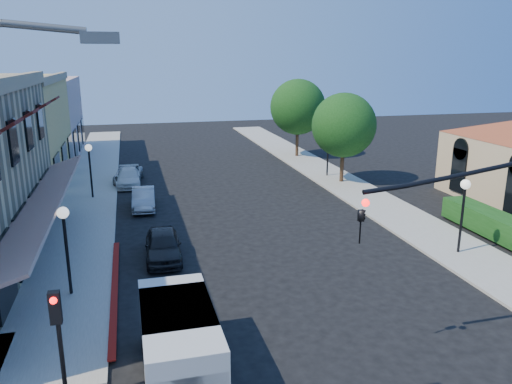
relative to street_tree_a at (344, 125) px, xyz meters
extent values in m
cube|color=gray|center=(-17.55, 5.00, -4.13)|extent=(3.50, 50.00, 0.12)
cube|color=gray|center=(-0.05, 5.00, -4.13)|extent=(3.50, 50.00, 0.12)
cube|color=maroon|center=(-15.70, -14.00, -4.19)|extent=(0.25, 10.00, 0.06)
cube|color=tan|center=(-19.45, -11.00, 3.61)|extent=(0.50, 18.20, 0.60)
cube|color=#561416|center=(-18.40, -11.00, -1.14)|extent=(1.75, 17.00, 0.67)
cube|color=#4A130E|center=(-18.75, -14.60, 2.36)|extent=(1.02, 1.50, 0.60)
cube|color=#4A130E|center=(-18.75, -11.20, 2.36)|extent=(1.02, 1.50, 0.60)
cube|color=#4A130E|center=(-18.75, -7.80, 2.36)|extent=(1.02, 1.50, 0.60)
cube|color=#4A130E|center=(-18.75, -4.40, 2.36)|extent=(1.02, 1.50, 0.60)
cube|color=black|center=(-19.25, -15.10, -2.59)|extent=(0.12, 2.60, 2.60)
cube|color=black|center=(-19.25, -11.70, -2.59)|extent=(0.12, 2.60, 2.60)
cube|color=black|center=(-19.25, -8.30, -2.59)|extent=(0.12, 2.60, 2.60)
cube|color=black|center=(-19.25, -4.90, -2.59)|extent=(0.12, 2.60, 2.60)
cube|color=#CD9F9B|center=(-24.30, 16.00, -0.69)|extent=(10.00, 12.00, 7.00)
cube|color=black|center=(5.65, -5.50, -2.39)|extent=(0.12, 1.40, 2.80)
cube|color=#134112|center=(2.90, -13.00, -4.19)|extent=(1.40, 8.00, 1.10)
cylinder|color=#392217|center=(0.00, 0.00, -3.14)|extent=(0.28, 0.28, 2.10)
sphere|color=#134112|center=(0.00, 0.00, 0.01)|extent=(4.56, 4.56, 4.56)
cylinder|color=#392217|center=(0.00, 10.00, -3.06)|extent=(0.28, 0.28, 2.27)
sphere|color=#134112|center=(0.00, 10.00, 0.36)|extent=(4.94, 4.94, 4.94)
cylinder|color=black|center=(-4.70, -20.50, 1.41)|extent=(7.80, 0.14, 0.14)
imported|color=black|center=(-8.60, -20.50, 0.51)|extent=(0.20, 0.16, 1.00)
sphere|color=#FF0C0C|center=(-8.60, -20.68, 0.81)|extent=(0.22, 0.22, 0.22)
cylinder|color=black|center=(-16.80, -20.50, -2.69)|extent=(0.12, 0.12, 3.00)
cube|color=black|center=(-16.80, -20.65, -1.29)|extent=(0.28, 0.22, 0.85)
sphere|color=#FF0C0C|center=(-16.80, -20.77, -1.04)|extent=(0.18, 0.18, 0.18)
cube|color=#595B5E|center=(-15.10, -24.00, 4.96)|extent=(0.60, 0.25, 0.18)
cylinder|color=black|center=(-17.30, -14.00, -2.59)|extent=(0.12, 0.12, 3.20)
sphere|color=white|center=(-17.30, -14.00, -0.84)|extent=(0.44, 0.44, 0.44)
cylinder|color=black|center=(-17.30, 0.00, -2.59)|extent=(0.12, 0.12, 3.20)
sphere|color=white|center=(-17.30, 0.00, -0.84)|extent=(0.44, 0.44, 0.44)
cylinder|color=black|center=(-0.30, -14.00, -2.59)|extent=(0.12, 0.12, 3.20)
sphere|color=white|center=(-0.30, -14.00, -0.84)|extent=(0.44, 0.44, 0.44)
cylinder|color=black|center=(-0.30, 2.00, -2.59)|extent=(0.12, 0.12, 3.20)
sphere|color=white|center=(-0.30, 2.00, -0.84)|extent=(0.44, 0.44, 0.44)
cube|color=beige|center=(-13.77, -20.00, -3.08)|extent=(2.03, 4.66, 1.90)
cube|color=black|center=(-13.76, -21.64, -2.66)|extent=(1.80, 0.12, 0.95)
cube|color=black|center=(-13.77, -19.68, -2.61)|extent=(2.04, 2.76, 0.95)
cylinder|color=black|center=(-14.68, -18.42, -3.85)|extent=(0.27, 0.70, 0.70)
cylinder|color=black|center=(-12.88, -18.41, -3.85)|extent=(0.27, 0.70, 0.70)
imported|color=black|center=(-13.60, -11.16, -3.53)|extent=(1.70, 3.94, 1.32)
imported|color=#999B9E|center=(-14.18, -3.00, -3.57)|extent=(1.45, 3.81, 1.24)
imported|color=silver|center=(-15.00, 3.00, -3.61)|extent=(1.79, 4.10, 1.17)
imported|color=gray|center=(-15.00, 4.00, -3.63)|extent=(2.34, 4.23, 1.12)
camera|label=1|loc=(-14.75, -32.62, 4.66)|focal=35.00mm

